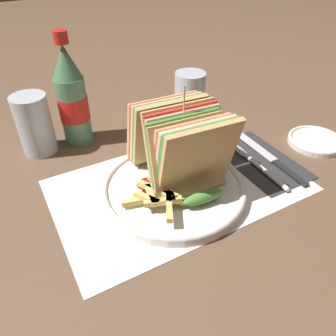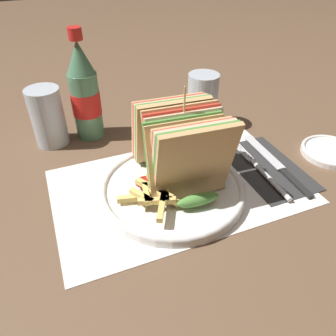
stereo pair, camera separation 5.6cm
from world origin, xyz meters
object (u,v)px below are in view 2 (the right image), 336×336
knife (276,164)px  glass_near (202,104)px  glass_far (49,120)px  club_sandwich (182,146)px  plate_main (172,188)px  side_saucer (330,151)px  fork (263,172)px  coke_bottle_near (85,94)px

knife → glass_near: bearing=109.2°
glass_near → knife: bearing=-72.9°
glass_far → club_sandwich: bearing=-49.3°
plate_main → side_saucer: plate_main is taller
fork → glass_near: glass_near is taller
coke_bottle_near → fork: bearing=-45.1°
plate_main → club_sandwich: club_sandwich is taller
side_saucer → coke_bottle_near: bearing=149.3°
plate_main → fork: bearing=-6.5°
coke_bottle_near → glass_far: (-0.08, -0.00, -0.04)m
coke_bottle_near → glass_near: coke_bottle_near is taller
coke_bottle_near → glass_near: size_ratio=1.88×
glass_near → club_sandwich: bearing=-125.8°
club_sandwich → glass_far: size_ratio=1.60×
glass_near → glass_far: size_ratio=1.00×
side_saucer → knife: bearing=176.8°
club_sandwich → coke_bottle_near: coke_bottle_near is taller
fork → coke_bottle_near: coke_bottle_near is taller
plate_main → club_sandwich: bearing=35.4°
fork → knife: fork is taller
plate_main → glass_far: glass_far is taller
club_sandwich → coke_bottle_near: bearing=116.9°
fork → glass_far: size_ratio=1.64×
club_sandwich → coke_bottle_near: size_ratio=0.85×
side_saucer → glass_near: bearing=132.2°
club_sandwich → side_saucer: bearing=-5.0°
coke_bottle_near → glass_far: coke_bottle_near is taller
plate_main → glass_near: (0.15, 0.20, 0.04)m
fork → glass_near: bearing=97.4°
fork → knife: bearing=24.0°
club_sandwich → knife: 0.21m
club_sandwich → side_saucer: (0.32, -0.03, -0.07)m
coke_bottle_near → glass_near: 0.26m
knife → plate_main: bearing=-178.8°
side_saucer → fork: bearing=-176.7°
coke_bottle_near → glass_near: bearing=-11.5°
glass_near → glass_far: same height
glass_far → plate_main: bearing=-55.0°
glass_near → side_saucer: bearing=-47.8°
plate_main → glass_far: size_ratio=2.07×
club_sandwich → glass_near: (0.13, 0.18, -0.03)m
club_sandwich → glass_far: 0.31m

